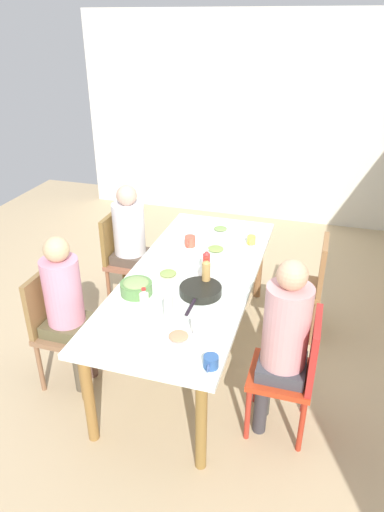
% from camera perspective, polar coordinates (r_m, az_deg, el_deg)
% --- Properties ---
extents(ground_plane, '(7.40, 7.40, 0.00)m').
position_cam_1_polar(ground_plane, '(3.91, -0.00, -11.86)').
color(ground_plane, tan).
extents(wall_left, '(0.12, 4.86, 2.60)m').
position_cam_1_polar(wall_left, '(6.21, 8.78, 16.24)').
color(wall_left, silver).
rests_on(wall_left, ground_plane).
extents(dining_table, '(2.26, 0.94, 0.75)m').
position_cam_1_polar(dining_table, '(3.52, -0.00, -3.24)').
color(dining_table, white).
rests_on(dining_table, ground_plane).
extents(chair_0, '(0.40, 0.40, 0.90)m').
position_cam_1_polar(chair_0, '(3.50, -16.33, -7.96)').
color(chair_0, brown).
rests_on(chair_0, ground_plane).
extents(person_0, '(0.30, 0.30, 1.21)m').
position_cam_1_polar(person_0, '(3.35, -15.41, -5.59)').
color(person_0, brown).
rests_on(person_0, ground_plane).
extents(chair_1, '(0.40, 0.40, 0.90)m').
position_cam_1_polar(chair_1, '(3.05, 12.62, -13.49)').
color(chair_1, '#B8371A').
rests_on(chair_1, ground_plane).
extents(person_1, '(0.30, 0.30, 1.27)m').
position_cam_1_polar(person_1, '(2.90, 11.30, -9.73)').
color(person_1, '#39363A').
rests_on(person_1, ground_plane).
extents(chair_2, '(0.40, 0.40, 0.90)m').
position_cam_1_polar(chair_2, '(4.33, -8.59, 0.18)').
color(chair_2, '#925941').
rests_on(chair_2, ground_plane).
extents(person_2, '(0.30, 0.30, 1.19)m').
position_cam_1_polar(person_2, '(4.21, -7.64, 2.39)').
color(person_2, brown).
rests_on(person_2, ground_plane).
extents(chair_3, '(0.40, 0.40, 0.90)m').
position_cam_1_polar(chair_3, '(3.98, 14.20, -3.07)').
color(chair_3, '#93633A').
rests_on(chair_3, ground_plane).
extents(plate_0, '(0.23, 0.23, 0.04)m').
position_cam_1_polar(plate_0, '(3.44, -2.98, -2.35)').
color(plate_0, '#EAE3C5').
rests_on(plate_0, dining_table).
extents(plate_1, '(0.22, 0.22, 0.04)m').
position_cam_1_polar(plate_1, '(2.80, -1.68, -10.12)').
color(plate_1, silver).
rests_on(plate_1, dining_table).
extents(plate_2, '(0.21, 0.21, 0.04)m').
position_cam_1_polar(plate_2, '(4.17, 3.56, 3.26)').
color(plate_2, white).
rests_on(plate_2, dining_table).
extents(plate_3, '(0.24, 0.24, 0.04)m').
position_cam_1_polar(plate_3, '(3.80, 2.96, 0.73)').
color(plate_3, silver).
rests_on(plate_3, dining_table).
extents(bowl_0, '(0.22, 0.22, 0.11)m').
position_cam_1_polar(bowl_0, '(3.23, -6.95, -3.83)').
color(bowl_0, '#548242').
rests_on(bowl_0, dining_table).
extents(serving_pan, '(0.48, 0.30, 0.06)m').
position_cam_1_polar(serving_pan, '(3.21, 1.06, -4.32)').
color(serving_pan, black).
rests_on(serving_pan, dining_table).
extents(cup_0, '(0.12, 0.09, 0.09)m').
position_cam_1_polar(cup_0, '(3.87, -0.25, 1.84)').
color(cup_0, '#CA5540').
rests_on(cup_0, dining_table).
extents(cup_1, '(0.12, 0.09, 0.07)m').
position_cam_1_polar(cup_1, '(2.60, 2.36, -13.04)').
color(cup_1, '#2E5695').
rests_on(cup_1, dining_table).
extents(cup_2, '(0.11, 0.07, 0.08)m').
position_cam_1_polar(cup_2, '(3.95, 7.38, 1.99)').
color(cup_2, '#EBC54D').
rests_on(cup_2, dining_table).
extents(cup_3, '(0.11, 0.08, 0.10)m').
position_cam_1_polar(cup_3, '(2.84, 0.60, -8.66)').
color(cup_3, white).
rests_on(cup_3, dining_table).
extents(bottle_0, '(0.06, 0.06, 0.23)m').
position_cam_1_polar(bottle_0, '(2.90, -2.95, -6.28)').
color(bottle_0, silver).
rests_on(bottle_0, dining_table).
extents(bottle_1, '(0.06, 0.06, 0.22)m').
position_cam_1_polar(bottle_1, '(3.40, 1.83, -0.90)').
color(bottle_1, red).
rests_on(bottle_1, dining_table).
extents(bottle_2, '(0.06, 0.06, 0.21)m').
position_cam_1_polar(bottle_2, '(2.97, -5.95, -5.85)').
color(bottle_2, silver).
rests_on(bottle_2, dining_table).
extents(bottle_3, '(0.06, 0.06, 0.24)m').
position_cam_1_polar(bottle_3, '(3.25, 1.77, -2.19)').
color(bottle_3, tan).
rests_on(bottle_3, dining_table).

